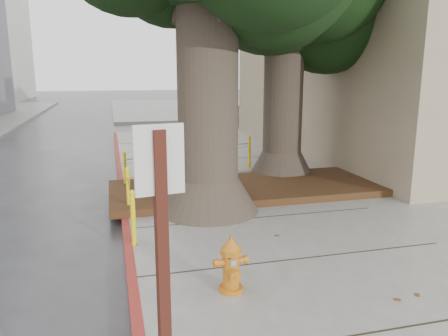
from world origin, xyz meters
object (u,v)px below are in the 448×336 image
object	(u,v)px
signpost	(165,330)
car_silver	(246,114)
fire_hydrant	(231,265)
car_red	(325,112)

from	to	relation	value
signpost	car_silver	size ratio (longest dim) A/B	0.71
signpost	car_silver	distance (m)	22.95
fire_hydrant	signpost	bearing A→B (deg)	-113.57
fire_hydrant	car_silver	distance (m)	19.78
signpost	fire_hydrant	bearing A→B (deg)	58.68
fire_hydrant	signpost	xyz separation A→B (m)	(-1.18, -2.92, 1.07)
car_silver	car_red	world-z (taller)	car_red
signpost	car_silver	xyz separation A→B (m)	(7.30, 21.73, -0.98)
fire_hydrant	car_red	bearing A→B (deg)	58.01
car_silver	car_red	xyz separation A→B (m)	(4.67, -0.49, 0.07)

